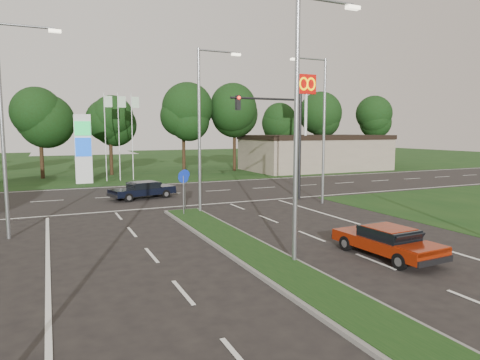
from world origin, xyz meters
name	(u,v)px	position (x,y,z in m)	size (l,w,h in m)	color
ground	(410,348)	(0.00, 0.00, 0.00)	(160.00, 160.00, 0.00)	black
verge_far	(102,164)	(0.00, 55.00, 0.00)	(160.00, 50.00, 0.02)	black
cross_road	(154,195)	(0.00, 24.00, 0.00)	(160.00, 12.00, 0.02)	black
median_kerb	(306,284)	(0.00, 4.00, 0.06)	(2.00, 26.00, 0.12)	slate
commercial_building	(315,153)	(22.00, 36.00, 2.00)	(16.00, 9.00, 4.00)	gray
streetlight_median_near	(302,116)	(1.00, 6.00, 5.08)	(2.53, 0.22, 9.00)	gray
streetlight_median_far	(203,122)	(1.00, 16.00, 5.08)	(2.53, 0.22, 9.00)	gray
streetlight_left_far	(7,119)	(-8.30, 14.00, 5.08)	(2.53, 0.22, 9.00)	gray
streetlight_right_far	(321,123)	(8.80, 16.00, 5.08)	(2.53, 0.22, 9.00)	gray
traffic_signal	(283,130)	(7.19, 18.00, 4.65)	(5.10, 0.42, 7.00)	black
median_signs	(184,183)	(0.00, 16.40, 1.71)	(1.16, 1.76, 2.38)	gray
gas_pylon	(86,147)	(-3.79, 33.05, 3.20)	(5.80, 1.26, 8.00)	silver
mcdonalds_sign	(306,98)	(18.00, 31.97, 7.99)	(2.20, 0.47, 10.40)	silver
treeline_far	(118,109)	(0.10, 39.93, 6.83)	(6.00, 6.00, 9.90)	black
red_sedan	(387,241)	(4.30, 5.30, 0.60)	(1.91, 4.17, 1.12)	maroon
navy_sedan	(143,190)	(-1.07, 22.49, 0.62)	(4.50, 2.69, 1.16)	black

